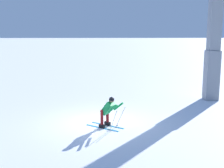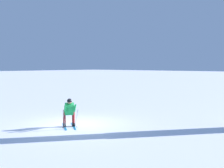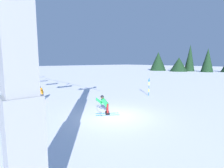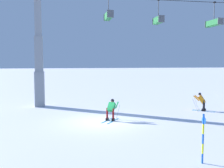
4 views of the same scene
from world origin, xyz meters
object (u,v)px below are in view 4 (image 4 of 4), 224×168
at_px(skier_carving_main, 111,108).
at_px(skier_distant_uphill, 202,100).
at_px(lift_tower_near, 39,60).
at_px(chairlift_seat_second, 158,20).
at_px(trail_marker_pole, 203,137).
at_px(chairlift_seat_middle, 213,23).
at_px(chairlift_seat_nearest, 108,16).

height_order(skier_carving_main, skier_distant_uphill, skier_distant_uphill).
height_order(lift_tower_near, chairlift_seat_second, lift_tower_near).
bearing_deg(trail_marker_pole, chairlift_seat_middle, 58.29).
height_order(lift_tower_near, skier_distant_uphill, lift_tower_near).
distance_m(skier_carving_main, chairlift_seat_nearest, 9.55).
bearing_deg(skier_carving_main, trail_marker_pole, -74.49).
bearing_deg(chairlift_seat_second, lift_tower_near, 180.00).
height_order(skier_carving_main, trail_marker_pole, trail_marker_pole).
height_order(chairlift_seat_nearest, chairlift_seat_second, same).
relative_size(skier_carving_main, chairlift_seat_second, 0.80).
xyz_separation_m(skier_carving_main, chairlift_seat_middle, (10.94, 6.35, 6.73)).
bearing_deg(chairlift_seat_second, skier_carving_main, -130.36).
bearing_deg(chairlift_seat_nearest, skier_distant_uphill, -32.48).
bearing_deg(trail_marker_pole, skier_distant_uphill, 61.24).
bearing_deg(chairlift_seat_nearest, lift_tower_near, 180.00).
height_order(chairlift_seat_nearest, skier_distant_uphill, chairlift_seat_nearest).
xyz_separation_m(chairlift_seat_middle, trail_marker_pole, (-8.77, -14.19, -6.50)).
height_order(lift_tower_near, chairlift_seat_middle, lift_tower_near).
bearing_deg(chairlift_seat_middle, skier_carving_main, -149.86).
height_order(trail_marker_pole, skier_distant_uphill, trail_marker_pole).
height_order(lift_tower_near, chairlift_seat_nearest, lift_tower_near).
xyz_separation_m(skier_carving_main, chairlift_seat_nearest, (0.79, 6.35, 7.08)).
relative_size(chairlift_seat_nearest, chairlift_seat_middle, 0.88).
bearing_deg(skier_carving_main, skier_distant_uphill, 14.95).
relative_size(lift_tower_near, skier_distant_uphill, 5.77).
bearing_deg(skier_distant_uphill, chairlift_seat_nearest, 147.52).
relative_size(lift_tower_near, chairlift_seat_second, 4.39).
bearing_deg(skier_carving_main, chairlift_seat_second, 49.64).
bearing_deg(trail_marker_pole, chairlift_seat_nearest, 95.58).
bearing_deg(trail_marker_pole, skier_carving_main, 105.51).
distance_m(chairlift_seat_second, trail_marker_pole, 15.99).
bearing_deg(chairlift_seat_middle, trail_marker_pole, -121.71).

